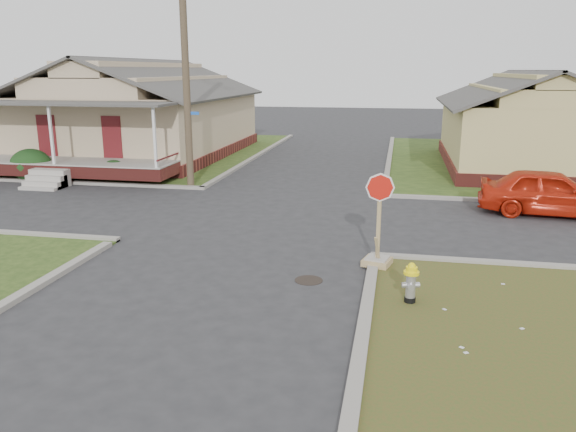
% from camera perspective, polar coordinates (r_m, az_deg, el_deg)
% --- Properties ---
extents(ground, '(120.00, 120.00, 0.00)m').
position_cam_1_polar(ground, '(13.85, -6.61, -5.15)').
color(ground, '#29292C').
rests_on(ground, ground).
extents(verge_far_left, '(19.00, 19.00, 0.05)m').
position_cam_1_polar(verge_far_left, '(35.16, -18.07, 6.35)').
color(verge_far_left, '#294016').
rests_on(verge_far_left, ground).
extents(curbs, '(80.00, 40.00, 0.12)m').
position_cam_1_polar(curbs, '(18.46, -1.91, -0.01)').
color(curbs, gray).
rests_on(curbs, ground).
extents(manhole, '(0.64, 0.64, 0.01)m').
position_cam_1_polar(manhole, '(12.90, 2.12, -6.54)').
color(manhole, black).
rests_on(manhole, ground).
extents(corner_house, '(10.10, 15.50, 5.30)m').
position_cam_1_polar(corner_house, '(32.38, -14.80, 9.95)').
color(corner_house, maroon).
rests_on(corner_house, ground).
extents(side_house_yellow, '(7.60, 11.60, 4.70)m').
position_cam_1_polar(side_house_yellow, '(29.59, 23.01, 8.70)').
color(side_house_yellow, maroon).
rests_on(side_house_yellow, ground).
extents(utility_pole, '(1.80, 0.28, 9.00)m').
position_cam_1_polar(utility_pole, '(22.84, -10.35, 14.41)').
color(utility_pole, '#493B2A').
rests_on(utility_pole, ground).
extents(fire_hydrant, '(0.32, 0.32, 0.85)m').
position_cam_1_polar(fire_hydrant, '(11.74, 12.38, -6.41)').
color(fire_hydrant, black).
rests_on(fire_hydrant, ground).
extents(stop_sign, '(0.65, 0.63, 2.28)m').
position_cam_1_polar(stop_sign, '(13.76, 9.10, -2.98)').
color(stop_sign, tan).
rests_on(stop_sign, ground).
extents(red_sedan, '(4.66, 2.29, 1.53)m').
position_cam_1_polar(red_sedan, '(20.34, 25.11, 2.19)').
color(red_sedan, red).
rests_on(red_sedan, ground).
extents(hedge_left, '(1.62, 1.33, 1.24)m').
position_cam_1_polar(hedge_left, '(26.79, -24.65, 4.74)').
color(hedge_left, '#143513').
rests_on(hedge_left, verge_far_left).
extents(hedge_right, '(1.23, 1.01, 0.94)m').
position_cam_1_polar(hedge_right, '(25.29, -17.25, 4.56)').
color(hedge_right, '#143513').
rests_on(hedge_right, verge_far_left).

